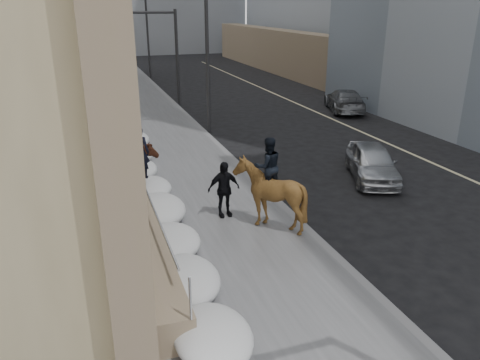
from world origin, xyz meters
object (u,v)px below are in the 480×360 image
mounted_horse_right (269,190)px  car_silver (372,162)px  pedestrian (224,189)px  car_grey (344,100)px  mounted_horse_left (140,175)px

mounted_horse_right → car_silver: mounted_horse_right is taller
mounted_horse_right → car_silver: (5.35, 2.73, -0.58)m
pedestrian → car_silver: bearing=9.7°
pedestrian → car_grey: size_ratio=0.37×
mounted_horse_right → pedestrian: (-1.03, 1.12, -0.25)m
mounted_horse_left → pedestrian: bearing=160.7°
mounted_horse_left → mounted_horse_right: (3.33, -2.88, 0.13)m
mounted_horse_left → pedestrian: mounted_horse_left is taller
mounted_horse_left → pedestrian: (2.30, -1.76, -0.12)m
mounted_horse_right → car_grey: 17.39m
mounted_horse_left → car_silver: (8.69, -0.15, -0.45)m
mounted_horse_left → mounted_horse_right: bearing=157.3°
car_grey → car_silver: bearing=82.9°
mounted_horse_right → pedestrian: mounted_horse_right is taller
car_silver → car_grey: car_grey is taller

